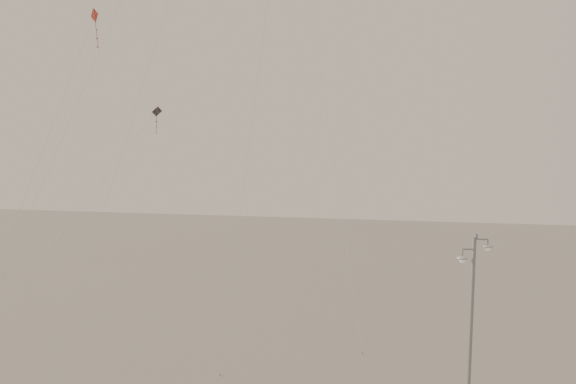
# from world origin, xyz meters

# --- Properties ---
(street_lamp) EXTENTS (1.60, 0.71, 8.78)m
(street_lamp) POSITION_xyz_m (9.52, 3.58, 4.68)
(street_lamp) COLOR #919399
(street_lamp) RESTS_ON ground
(kite_1) EXTENTS (4.06, 8.69, 23.05)m
(kite_1) POSITION_xyz_m (-6.71, 5.97, 18.09)
(kite_1) COLOR #302A28
(kite_1) RESTS_ON ground
(kite_3) EXTENTS (3.09, 9.56, 19.80)m
(kite_3) POSITION_xyz_m (-10.34, 2.76, 14.80)
(kite_3) COLOR maroon
(kite_3) RESTS_ON ground
(kite_4) EXTENTS (4.46, 4.05, 25.02)m
(kite_4) POSITION_xyz_m (13.57, 9.73, 18.15)
(kite_4) COLOR #302A28
(kite_4) RESTS_ON ground
(kite_5) EXTENTS (6.50, 12.45, 27.04)m
(kite_5) POSITION_xyz_m (-1.45, 21.91, 21.43)
(kite_5) COLOR #A9411C
(kite_5) RESTS_ON ground
(kite_6) EXTENTS (7.82, 10.42, 15.14)m
(kite_6) POSITION_xyz_m (-11.73, 10.11, 11.09)
(kite_6) COLOR #302A28
(kite_6) RESTS_ON ground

